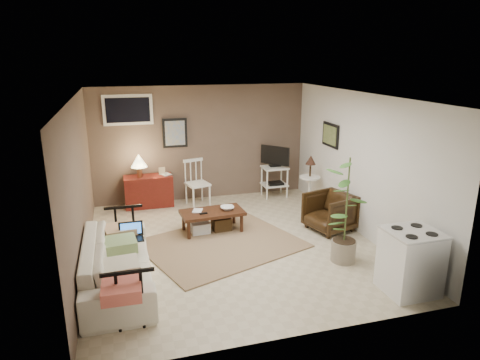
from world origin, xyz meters
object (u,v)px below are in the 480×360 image
object	(u,v)px
sofa	(117,255)
tv_stand	(275,170)
armchair	(330,210)
potted_plant	(347,207)
stove	(410,262)
coffee_table	(212,220)
side_table	(310,176)
spindle_chair	(197,184)
red_console	(148,188)

from	to	relation	value
sofa	tv_stand	bearing A→B (deg)	-48.37
armchair	potted_plant	distance (m)	1.29
sofa	stove	size ratio (longest dim) A/B	2.56
coffee_table	side_table	world-z (taller)	side_table
potted_plant	tv_stand	bearing A→B (deg)	88.75
potted_plant	coffee_table	bearing A→B (deg)	135.90
tv_stand	coffee_table	bearing A→B (deg)	-138.05
side_table	stove	bearing A→B (deg)	-91.73
tv_stand	potted_plant	xyz separation A→B (m)	(-0.07, -3.17, 0.27)
potted_plant	stove	world-z (taller)	potted_plant
potted_plant	stove	distance (m)	1.16
spindle_chair	sofa	bearing A→B (deg)	-119.13
red_console	potted_plant	xyz separation A→B (m)	(2.63, -3.27, 0.48)
armchair	stove	distance (m)	2.15
sofa	armchair	distance (m)	3.72
red_console	stove	distance (m)	5.24
red_console	armchair	size ratio (longest dim) A/B	1.50
spindle_chair	potted_plant	world-z (taller)	potted_plant
stove	potted_plant	bearing A→B (deg)	111.08
red_console	tv_stand	xyz separation A→B (m)	(2.70, -0.10, 0.21)
coffee_table	tv_stand	xyz separation A→B (m)	(1.73, 1.56, 0.36)
spindle_chair	stove	bearing A→B (deg)	-63.71
coffee_table	stove	size ratio (longest dim) A/B	1.30
sofa	potted_plant	xyz separation A→B (m)	(3.26, -0.21, 0.44)
armchair	spindle_chair	bearing A→B (deg)	-150.77
coffee_table	sofa	size ratio (longest dim) A/B	0.51
coffee_table	side_table	bearing A→B (deg)	17.44
spindle_chair	side_table	bearing A→B (deg)	-21.03
coffee_table	armchair	world-z (taller)	armchair
spindle_chair	stove	size ratio (longest dim) A/B	1.09
tv_stand	sofa	bearing A→B (deg)	-138.37
red_console	armchair	distance (m)	3.66
red_console	stove	xyz separation A→B (m)	(3.02, -4.28, 0.04)
stove	sofa	bearing A→B (deg)	161.50
sofa	stove	xyz separation A→B (m)	(3.64, -1.22, -0.00)
red_console	spindle_chair	bearing A→B (deg)	-9.61
side_table	potted_plant	bearing A→B (deg)	-102.02
red_console	armchair	xyz separation A→B (m)	(2.98, -2.13, -0.01)
coffee_table	sofa	xyz separation A→B (m)	(-1.59, -1.40, 0.20)
sofa	tv_stand	xyz separation A→B (m)	(3.32, 2.96, 0.16)
coffee_table	potted_plant	xyz separation A→B (m)	(1.66, -1.61, 0.64)
coffee_table	tv_stand	bearing A→B (deg)	41.95
sofa	spindle_chair	size ratio (longest dim) A/B	2.34
armchair	potted_plant	size ratio (longest dim) A/B	0.45
red_console	side_table	distance (m)	3.28
sofa	armchair	xyz separation A→B (m)	(3.61, 0.93, -0.06)
sofa	potted_plant	world-z (taller)	potted_plant
sofa	potted_plant	size ratio (longest dim) A/B	1.35
side_table	sofa	bearing A→B (deg)	-151.01
tv_stand	potted_plant	bearing A→B (deg)	-91.25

